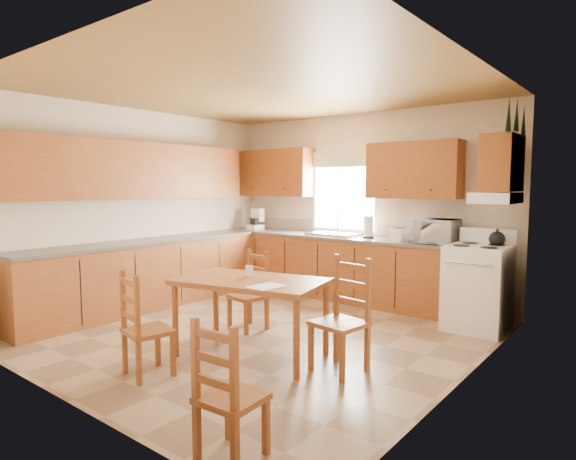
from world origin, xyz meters
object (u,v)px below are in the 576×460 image
Objects in this scene: stove at (478,289)px; dining_table at (251,317)px; chair_near_left at (148,324)px; chair_far_right at (339,316)px; chair_far_left at (248,291)px; chair_near_right at (231,388)px; microwave at (434,231)px.

stove is 2.68m from dining_table.
chair_near_left is 0.91× the size of chair_far_right.
dining_table is at bearing -159.36° from chair_far_right.
chair_far_left is (-0.24, 1.53, -0.01)m from chair_near_left.
stove reaches higher than chair_far_left.
dining_table is 0.87m from chair_far_left.
chair_near_left reaches higher than dining_table.
stove is at bearing 47.50° from chair_far_left.
stove is 1.10× the size of chair_near_right.
stove is 0.95m from microwave.
stove is at bearing 82.42° from chair_far_right.
chair_far_right is (1.50, -0.41, 0.06)m from chair_far_left.
chair_near_left is at bearing -108.69° from microwave.
chair_far_right reaches higher than stove.
dining_table is 0.92m from chair_far_right.
chair_near_right is at bearing -96.21° from stove.
dining_table is at bearing -123.70° from stove.
chair_far_right is (1.26, 1.11, 0.05)m from chair_near_left.
microwave is 2.78m from dining_table.
chair_near_left is 1.55m from chair_near_right.
stove is 2.64m from chair_far_left.
microwave is at bearing -89.09° from chair_near_right.
chair_far_left is (-1.42, -1.96, -0.63)m from microwave.
chair_far_left is at bearing -52.53° from chair_near_right.
dining_table is (-0.81, -2.57, -0.70)m from microwave.
chair_far_left is 0.89× the size of chair_far_right.
chair_far_left reaches higher than dining_table.
dining_table is 0.99m from chair_near_left.
chair_far_right is at bearing -6.11° from chair_far_left.
chair_near_left is (-1.84, -3.16, -0.02)m from stove.
microwave is at bearing -95.60° from chair_near_left.
microwave reaches higher than chair_near_right.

